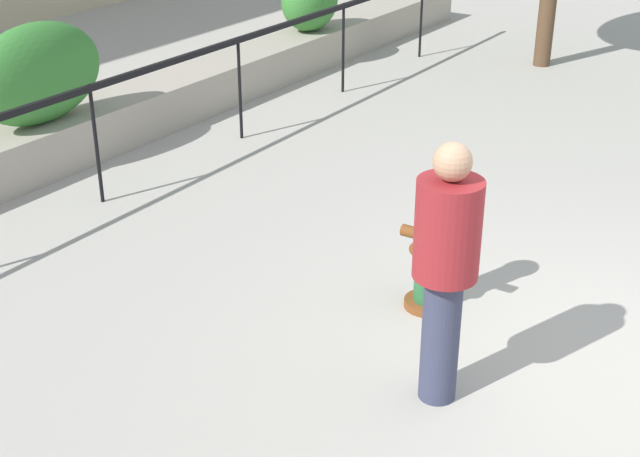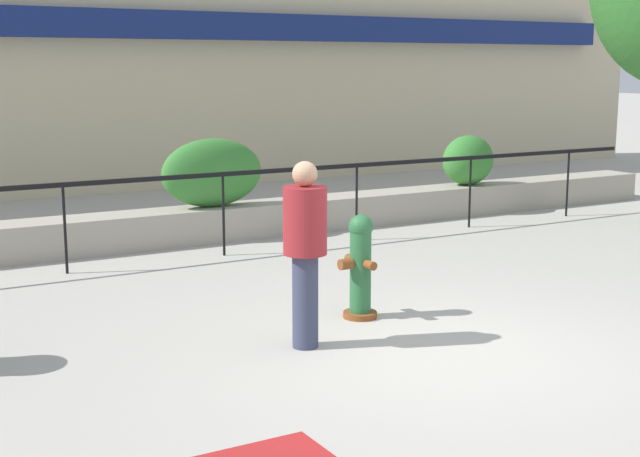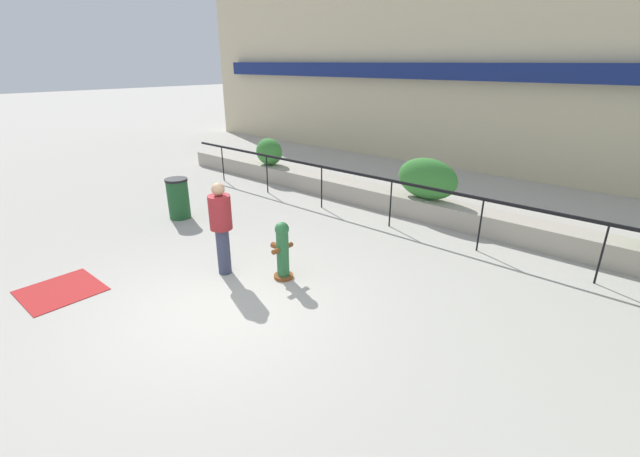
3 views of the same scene
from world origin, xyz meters
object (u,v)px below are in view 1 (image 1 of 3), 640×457
object	(u,v)px
fire_hydrant	(431,242)
hedge_bush_2	(310,0)
pedestrian	(446,260)
hedge_bush_1	(38,74)

from	to	relation	value
fire_hydrant	hedge_bush_2	bearing A→B (deg)	41.65
pedestrian	hedge_bush_2	bearing A→B (deg)	40.13
hedge_bush_2	fire_hydrant	world-z (taller)	hedge_bush_2
hedge_bush_1	fire_hydrant	world-z (taller)	hedge_bush_1
hedge_bush_1	fire_hydrant	xyz separation A→B (m)	(-0.35, -4.59, -0.45)
hedge_bush_1	hedge_bush_2	bearing A→B (deg)	0.00
pedestrian	fire_hydrant	bearing A→B (deg)	30.70
hedge_bush_1	pedestrian	distance (m)	5.33
hedge_bush_2	pedestrian	world-z (taller)	pedestrian
hedge_bush_2	hedge_bush_1	bearing A→B (deg)	180.00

